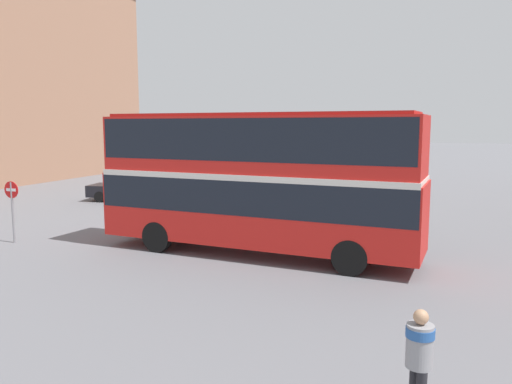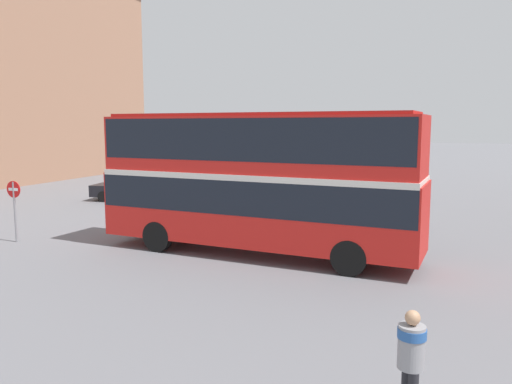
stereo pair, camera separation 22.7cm
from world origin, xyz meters
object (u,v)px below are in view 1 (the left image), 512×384
parked_car_kerb_near (129,189)px  no_entry_sign (12,201)px  double_decker_bus (256,174)px  pedestrian_foreground (419,353)px

parked_car_kerb_near → no_entry_sign: (1.90, -10.57, 0.85)m
double_decker_bus → no_entry_sign: size_ratio=4.78×
parked_car_kerb_near → no_entry_sign: 10.78m
parked_car_kerb_near → pedestrian_foreground: bearing=122.8°
double_decker_bus → pedestrian_foreground: double_decker_bus is taller
pedestrian_foreground → no_entry_sign: 16.29m
no_entry_sign → parked_car_kerb_near: bearing=100.2°
double_decker_bus → no_entry_sign: bearing=-166.7°
double_decker_bus → no_entry_sign: 9.39m
parked_car_kerb_near → no_entry_sign: no_entry_sign is taller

